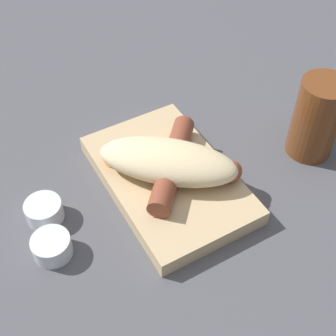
% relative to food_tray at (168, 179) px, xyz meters
% --- Properties ---
extents(ground_plane, '(3.00, 3.00, 0.00)m').
position_rel_food_tray_xyz_m(ground_plane, '(0.00, 0.00, -0.01)').
color(ground_plane, '#4C4C51').
extents(food_tray, '(0.26, 0.17, 0.03)m').
position_rel_food_tray_xyz_m(food_tray, '(0.00, 0.00, 0.00)').
color(food_tray, tan).
rests_on(food_tray, ground_plane).
extents(bread_roll, '(0.19, 0.20, 0.05)m').
position_rel_food_tray_xyz_m(bread_roll, '(0.00, -0.00, 0.04)').
color(bread_roll, beige).
rests_on(bread_roll, food_tray).
extents(sausage, '(0.15, 0.16, 0.03)m').
position_rel_food_tray_xyz_m(sausage, '(0.00, -0.01, 0.03)').
color(sausage, brown).
rests_on(sausage, food_tray).
extents(pickled_veggies, '(0.07, 0.08, 0.00)m').
position_rel_food_tray_xyz_m(pickled_veggies, '(0.05, 0.03, 0.01)').
color(pickled_veggies, '#F99E4C').
rests_on(pickled_veggies, food_tray).
extents(condiment_cup_near, '(0.05, 0.05, 0.03)m').
position_rel_food_tray_xyz_m(condiment_cup_near, '(0.03, 0.18, -0.00)').
color(condiment_cup_near, silver).
rests_on(condiment_cup_near, ground_plane).
extents(condiment_cup_far, '(0.05, 0.05, 0.03)m').
position_rel_food_tray_xyz_m(condiment_cup_far, '(-0.03, 0.19, -0.00)').
color(condiment_cup_far, silver).
rests_on(condiment_cup_far, ground_plane).
extents(drink_glass, '(0.07, 0.07, 0.13)m').
position_rel_food_tray_xyz_m(drink_glass, '(-0.05, -0.23, 0.05)').
color(drink_glass, brown).
rests_on(drink_glass, ground_plane).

